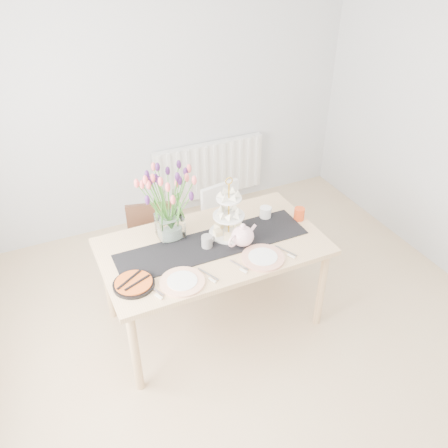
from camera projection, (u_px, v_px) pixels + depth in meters
name	position (u px, v px, depth m)	size (l,w,h in m)	color
room_shell	(279.00, 218.00, 2.70)	(4.50, 4.50, 4.50)	tan
radiator	(209.00, 170.00, 4.99)	(1.20, 0.08, 0.60)	white
dining_table	(213.00, 253.00, 3.46)	(1.60, 0.90, 0.75)	tan
chair_brown	(152.00, 243.00, 3.94)	(0.47, 0.47, 0.76)	#382114
chair_white	(226.00, 221.00, 4.23)	(0.45, 0.45, 0.76)	white
table_runner	(213.00, 244.00, 3.41)	(1.40, 0.35, 0.01)	black
tulip_vase	(167.00, 195.00, 3.29)	(0.65, 0.65, 0.56)	silver
cake_stand	(229.00, 220.00, 3.45)	(0.29, 0.29, 0.43)	gold
teapot	(243.00, 236.00, 3.36)	(0.26, 0.21, 0.17)	white
cream_jug	(265.00, 213.00, 3.68)	(0.09, 0.09, 0.09)	white
tart_tin	(134.00, 284.00, 3.04)	(0.27, 0.27, 0.03)	black
mug_grey	(207.00, 242.00, 3.36)	(0.08, 0.08, 0.09)	gray
mug_orange	(299.00, 214.00, 3.66)	(0.08, 0.08, 0.10)	#DE4618
plate_left	(182.00, 282.00, 3.07)	(0.30, 0.30, 0.02)	white
plate_right	(263.00, 258.00, 3.27)	(0.30, 0.30, 0.02)	silver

